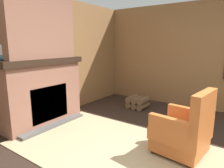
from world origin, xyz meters
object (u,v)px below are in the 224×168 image
(armchair, at_px, (184,132))
(oil_lamp_vase, at_px, (2,55))
(firewood_stack, at_px, (137,102))
(storage_case, at_px, (48,55))

(armchair, xyz_separation_m, oil_lamp_vase, (-2.65, -1.11, 1.05))
(firewood_stack, bearing_deg, oil_lamp_vase, -112.75)
(oil_lamp_vase, bearing_deg, storage_case, 89.99)
(armchair, bearing_deg, firewood_stack, -37.98)
(armchair, height_order, storage_case, storage_case)
(storage_case, bearing_deg, firewood_stack, 57.56)
(firewood_stack, distance_m, oil_lamp_vase, 3.13)
(firewood_stack, height_order, storage_case, storage_case)
(oil_lamp_vase, bearing_deg, firewood_stack, 67.25)
(firewood_stack, bearing_deg, storage_case, -122.44)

